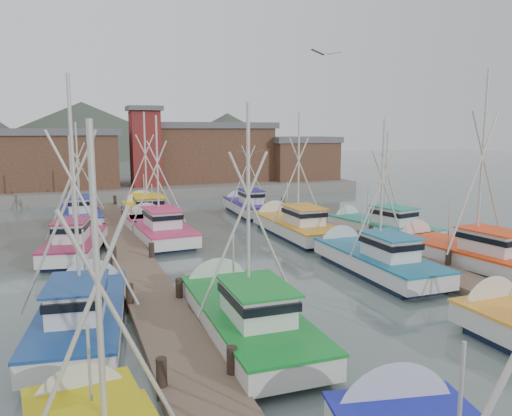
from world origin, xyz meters
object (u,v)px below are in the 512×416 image
object	(u,v)px
boat_8	(157,228)
boat_12	(146,212)
lookout_tower	(145,146)
boat_4	(242,314)

from	to	relation	value
boat_8	boat_12	xyz separation A→B (m)	(0.35, 6.93, 0.00)
lookout_tower	boat_4	bearing A→B (deg)	-93.62
boat_8	boat_12	distance (m)	6.94
boat_4	boat_8	distance (m)	17.02
boat_8	lookout_tower	bearing A→B (deg)	79.35
boat_12	boat_8	bearing A→B (deg)	-90.40
lookout_tower	boat_4	xyz separation A→B (m)	(-2.43, -38.39, -4.87)
lookout_tower	boat_12	world-z (taller)	lookout_tower
boat_12	lookout_tower	bearing A→B (deg)	83.63
boat_8	boat_12	size ratio (longest dim) A/B	0.96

